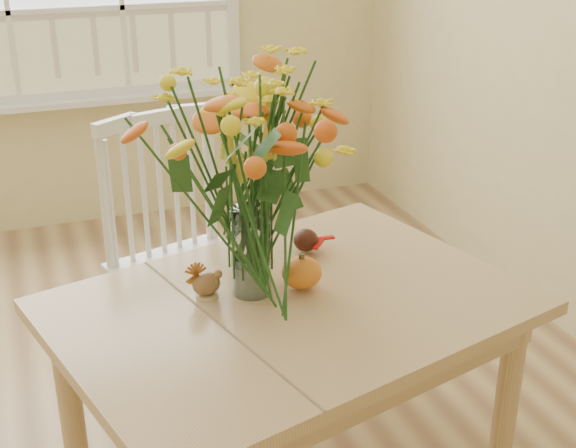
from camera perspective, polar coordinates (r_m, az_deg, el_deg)
name	(u,v)px	position (r m, az deg, el deg)	size (l,w,h in m)	color
dining_table	(290,329)	(2.16, 0.19, -7.78)	(1.43, 1.17, 0.66)	tan
windsor_chair	(177,246)	(2.72, -8.19, -1.61)	(0.56, 0.55, 0.99)	white
flower_vase	(249,166)	(2.01, -2.88, 4.32)	(0.52, 0.52, 0.62)	white
pumpkin	(302,274)	(2.16, 1.02, -3.73)	(0.11, 0.11, 0.09)	orange
turkey_figurine	(206,284)	(2.13, -6.07, -4.46)	(0.08, 0.06, 0.10)	#CCB78C
dark_gourd	(306,241)	(2.38, 1.32, -1.28)	(0.13, 0.09, 0.07)	#38160F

